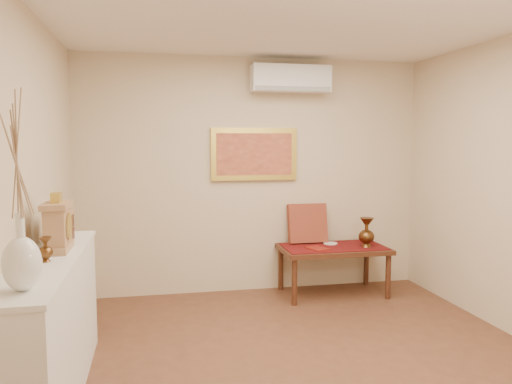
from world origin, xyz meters
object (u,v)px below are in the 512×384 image
object	(u,v)px
wooden_chest	(62,227)
mantel_clock	(58,226)
brass_urn_tall	(367,229)
white_vase	(18,192)
display_ledge	(52,330)
low_table	(333,252)

from	to	relation	value
wooden_chest	mantel_clock	bearing A→B (deg)	-85.09
brass_urn_tall	wooden_chest	world-z (taller)	wooden_chest
white_vase	mantel_clock	size ratio (longest dim) A/B	2.48
display_ledge	low_table	distance (m)	3.27
white_vase	mantel_clock	xyz separation A→B (m)	(0.00, 0.96, -0.33)
display_ledge	white_vase	bearing A→B (deg)	-88.37
display_ledge	wooden_chest	bearing A→B (deg)	90.03
mantel_clock	wooden_chest	world-z (taller)	mantel_clock
display_ledge	brass_urn_tall	bearing A→B (deg)	30.41
white_vase	wooden_chest	distance (m)	1.32
mantel_clock	wooden_chest	bearing A→B (deg)	94.91
brass_urn_tall	white_vase	bearing A→B (deg)	-140.02
mantel_clock	wooden_chest	xyz separation A→B (m)	(-0.03, 0.30, -0.05)
white_vase	brass_urn_tall	bearing A→B (deg)	39.98
mantel_clock	low_table	xyz separation A→B (m)	(2.65, 1.66, -0.67)
white_vase	brass_urn_tall	xyz separation A→B (m)	(3.01, 2.52, -0.73)
display_ledge	mantel_clock	distance (m)	0.70
display_ledge	mantel_clock	xyz separation A→B (m)	(0.03, 0.22, 0.66)
white_vase	display_ledge	size ratio (longest dim) A/B	0.50
brass_urn_tall	display_ledge	size ratio (longest dim) A/B	0.20
wooden_chest	display_ledge	bearing A→B (deg)	-89.97
white_vase	display_ledge	distance (m)	1.25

